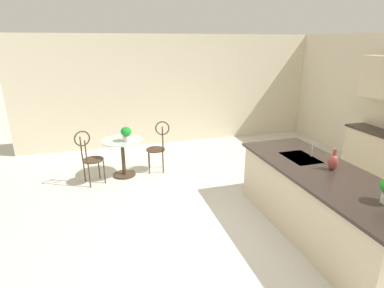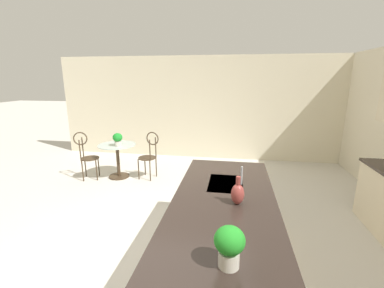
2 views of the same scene
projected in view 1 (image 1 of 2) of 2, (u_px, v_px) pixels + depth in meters
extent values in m
plane|color=beige|center=(252.00, 231.00, 4.29)|extent=(40.00, 40.00, 0.00)
cube|color=beige|center=(177.00, 90.00, 7.72)|extent=(0.12, 7.80, 2.70)
cube|color=beige|center=(321.00, 205.00, 4.11)|extent=(2.70, 0.96, 0.88)
cube|color=#2D231E|center=(326.00, 174.00, 3.96)|extent=(2.80, 1.06, 0.04)
cube|color=#B2B5BA|center=(300.00, 158.00, 4.46)|extent=(0.56, 0.40, 0.03)
cylinder|color=#3D2D1E|center=(125.00, 174.00, 6.07)|extent=(0.44, 0.44, 0.03)
cylinder|color=#3D2D1E|center=(123.00, 157.00, 5.95)|extent=(0.07, 0.07, 0.69)
cylinder|color=#B2C6C1|center=(122.00, 140.00, 5.84)|extent=(0.80, 0.80, 0.01)
cylinder|color=#3D2D1E|center=(149.00, 163.00, 6.07)|extent=(0.03, 0.03, 0.45)
cylinder|color=#3D2D1E|center=(149.00, 158.00, 6.33)|extent=(0.03, 0.03, 0.45)
cylinder|color=#3D2D1E|center=(163.00, 163.00, 6.10)|extent=(0.03, 0.03, 0.45)
cylinder|color=#3D2D1E|center=(163.00, 158.00, 6.36)|extent=(0.03, 0.03, 0.45)
cylinder|color=#3D2D1E|center=(156.00, 149.00, 6.14)|extent=(0.44, 0.44, 0.02)
cylinder|color=#3D2D1E|center=(163.00, 141.00, 5.97)|extent=(0.03, 0.03, 0.45)
cylinder|color=#3D2D1E|center=(163.00, 137.00, 6.21)|extent=(0.03, 0.03, 0.45)
torus|color=#3D2D1E|center=(162.00, 128.00, 6.02)|extent=(0.07, 0.28, 0.28)
cylinder|color=#3D2D1E|center=(99.00, 167.00, 5.87)|extent=(0.03, 0.03, 0.45)
cylinder|color=#3D2D1E|center=(104.00, 172.00, 5.65)|extent=(0.03, 0.03, 0.45)
cylinder|color=#3D2D1E|center=(84.00, 171.00, 5.71)|extent=(0.03, 0.03, 0.45)
cylinder|color=#3D2D1E|center=(89.00, 176.00, 5.50)|extent=(0.03, 0.03, 0.45)
cylinder|color=#3D2D1E|center=(93.00, 160.00, 5.61)|extent=(0.49, 0.49, 0.02)
cylinder|color=#3D2D1E|center=(81.00, 149.00, 5.55)|extent=(0.03, 0.03, 0.45)
cylinder|color=#3D2D1E|center=(86.00, 153.00, 5.35)|extent=(0.03, 0.03, 0.45)
torus|color=#3D2D1E|center=(82.00, 139.00, 5.38)|extent=(0.12, 0.27, 0.28)
cylinder|color=#B2B5BA|center=(312.00, 149.00, 4.47)|extent=(0.02, 0.02, 0.22)
cylinder|color=beige|center=(127.00, 138.00, 5.73)|extent=(0.14, 0.14, 0.11)
ellipsoid|color=#1D8E2A|center=(126.00, 132.00, 5.69)|extent=(0.20, 0.20, 0.18)
ellipsoid|color=#993D38|center=(333.00, 162.00, 4.00)|extent=(0.13, 0.13, 0.21)
cylinder|color=#993D38|center=(335.00, 152.00, 3.95)|extent=(0.04, 0.04, 0.08)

